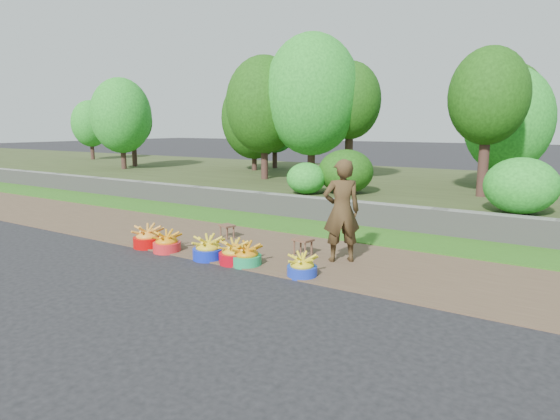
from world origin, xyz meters
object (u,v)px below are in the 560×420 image
Objects in this scene: basin_c at (208,249)px; basin_d at (234,253)px; basin_a at (148,238)px; stool_left at (227,227)px; basin_f at (302,267)px; basin_e at (246,256)px; vendor_woman at (342,211)px; basin_b at (167,243)px; stool_right at (303,242)px.

basin_c is 1.03× the size of basin_d.
stool_left is (0.83, 1.31, 0.05)m from basin_a.
basin_a is at bearing -179.40° from basin_f.
stool_left is at bearing 116.23° from basin_c.
vendor_woman is at bearing 39.87° from basin_e.
basin_e is 0.29× the size of vendor_woman.
basin_a is 1.18× the size of basin_f.
basin_b is at bearing -177.24° from basin_c.
basin_a is 1.55m from stool_left.
basin_f is 1.25m from vendor_woman.
vendor_woman is at bearing 16.84° from basin_a.
basin_e is at bearing 179.54° from basin_f.
basin_f is at bearing 43.55° from vendor_woman.
basin_d is 1.40× the size of stool_left.
basin_e is 1.32× the size of stool_right.
basin_d is at bearing -2.48° from vendor_woman.
basin_f is 2.78m from stool_left.
basin_f is (3.30, 0.03, -0.03)m from basin_a.
basin_e is at bearing 3.62° from basin_c.
stool_left is (0.29, 1.36, 0.07)m from basin_b.
basin_a is 3.30m from basin_f.
basin_a reaches higher than stool_left.
stool_right is at bearing 26.35° from basin_b.
basin_c is at bearing 2.76° from basin_b.
basin_e is at bearing -41.72° from stool_left.
basin_c is at bearing -178.72° from basin_f.
vendor_woman reaches higher than stool_right.
basin_d is (2.01, 0.03, -0.01)m from basin_a.
basin_a is at bearing -122.47° from stool_left.
stool_left is 0.98× the size of stool_right.
basin_f is at bearing 1.28° from basin_c.
basin_b is 0.98× the size of basin_d.
stool_right is (-0.56, 1.00, 0.10)m from basin_f.
basin_c reaches higher than basin_e.
stool_left is at bearing 78.08° from basin_b.
basin_f is 0.27× the size of vendor_woman.
basin_d is 1.11× the size of basin_f.
vendor_woman is (1.20, 1.00, 0.70)m from basin_e.
basin_b is 2.45m from stool_right.
basin_d is at bearing -179.81° from basin_f.
basin_e is 1.11m from stool_right.
basin_c is 1.42× the size of stool_right.
basin_c is 2.34m from vendor_woman.
basin_d is at bearing 3.18° from basin_b.
basin_a is 1.11× the size of basin_e.
basin_c is 0.53m from basin_d.
basin_a is 3.67m from vendor_woman.
basin_b is at bearing -16.96° from vendor_woman.
vendor_woman reaches higher than stool_left.
basin_c is 1.63m from stool_right.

